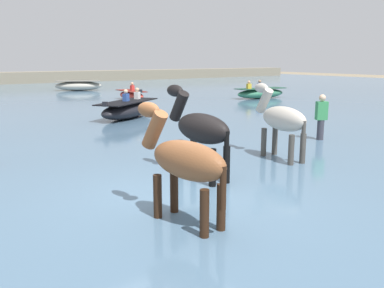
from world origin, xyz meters
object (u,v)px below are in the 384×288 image
person_wading_close (321,120)px  boat_distant_west (261,93)px  horse_lead_black (200,130)px  boat_distant_east (131,95)px  boat_mid_channel (79,86)px  horse_flank_chestnut (184,163)px  horse_trailing_pinto (281,120)px  boat_far_offshore (128,109)px

person_wading_close → boat_distant_west: bearing=54.3°
horse_lead_black → boat_distant_east: size_ratio=0.79×
boat_mid_channel → person_wading_close: (-0.49, -22.79, 0.22)m
boat_distant_east → boat_mid_channel: (-0.13, 8.77, 0.09)m
horse_flank_chestnut → horse_lead_black: bearing=49.2°
horse_lead_black → horse_flank_chestnut: size_ratio=1.06×
horse_flank_chestnut → person_wading_close: bearing=23.8°
boat_distant_west → person_wading_close: size_ratio=2.13×
horse_flank_chestnut → boat_distant_west: bearing=43.3°
boat_mid_channel → horse_trailing_pinto: bearing=-97.7°
horse_flank_chestnut → person_wading_close: (6.79, 3.00, -0.32)m
boat_far_offshore → person_wading_close: (2.76, -7.39, 0.24)m
horse_trailing_pinto → horse_flank_chestnut: (-4.05, -1.99, -0.03)m
boat_mid_channel → person_wading_close: size_ratio=2.22×
boat_distant_west → boat_distant_east: bearing=153.4°
horse_trailing_pinto → boat_distant_west: horse_trailing_pinto is taller
boat_distant_east → boat_mid_channel: bearing=90.9°
horse_flank_chestnut → boat_distant_west: (14.37, 13.55, -0.59)m
horse_lead_black → boat_mid_channel: bearing=76.5°
horse_flank_chestnut → boat_far_offshore: size_ratio=0.57×
horse_lead_black → boat_distant_west: horse_lead_black is taller
horse_trailing_pinto → boat_mid_channel: 24.03m
boat_far_offshore → boat_mid_channel: size_ratio=0.97×
boat_distant_west → boat_mid_channel: 14.15m
boat_distant_west → boat_far_offshore: bearing=-163.0°
boat_distant_west → person_wading_close: 12.99m
horse_trailing_pinto → boat_mid_channel: bearing=82.3°
boat_distant_east → person_wading_close: person_wading_close is taller
horse_lead_black → boat_mid_channel: (5.76, 24.02, -0.60)m
boat_distant_east → person_wading_close: (-0.63, -14.02, 0.31)m
horse_lead_black → boat_mid_channel: size_ratio=0.58×
boat_distant_west → person_wading_close: person_wading_close is taller
boat_far_offshore → horse_flank_chestnut: bearing=-111.2°
boat_distant_west → boat_mid_channel: size_ratio=0.96×
boat_far_offshore → boat_mid_channel: 15.74m
horse_flank_chestnut → boat_mid_channel: 26.81m
boat_mid_channel → horse_flank_chestnut: bearing=-105.8°
boat_mid_channel → boat_distant_east: bearing=-89.1°
horse_flank_chestnut → person_wading_close: size_ratio=1.23×
boat_distant_east → boat_far_offshore: bearing=-117.1°
boat_distant_east → boat_mid_channel: boat_distant_east is taller
horse_trailing_pinto → boat_distant_west: size_ratio=0.59×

